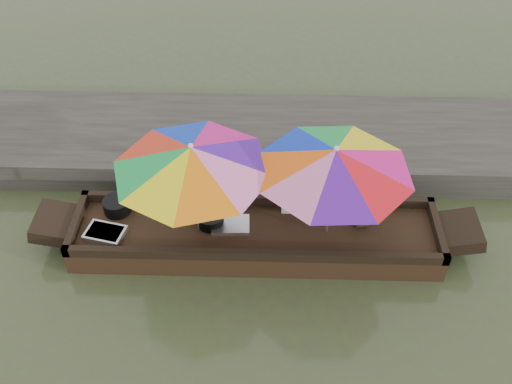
{
  "coord_description": "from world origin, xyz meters",
  "views": [
    {
      "loc": [
        0.16,
        -5.64,
        6.35
      ],
      "look_at": [
        0.0,
        0.1,
        1.0
      ],
      "focal_mm": 40.0,
      "sensor_mm": 36.0,
      "label": 1
    }
  ],
  "objects_px": {
    "tray_scallop": "(230,225)",
    "supply_bag": "(291,202)",
    "charcoal_grill": "(211,219)",
    "cooking_pot": "(117,206)",
    "boat_hull": "(256,238)",
    "umbrella_bow": "(195,189)",
    "umbrella_stern": "(331,192)",
    "vendor": "(367,194)",
    "tray_crayfish": "(105,233)"
  },
  "relations": [
    {
      "from": "boat_hull",
      "to": "supply_bag",
      "type": "bearing_deg",
      "value": 41.33
    },
    {
      "from": "charcoal_grill",
      "to": "vendor",
      "type": "height_order",
      "value": "vendor"
    },
    {
      "from": "vendor",
      "to": "umbrella_bow",
      "type": "relative_size",
      "value": 0.5
    },
    {
      "from": "umbrella_bow",
      "to": "umbrella_stern",
      "type": "relative_size",
      "value": 1.02
    },
    {
      "from": "supply_bag",
      "to": "umbrella_bow",
      "type": "bearing_deg",
      "value": -161.41
    },
    {
      "from": "tray_scallop",
      "to": "charcoal_grill",
      "type": "bearing_deg",
      "value": 171.96
    },
    {
      "from": "cooking_pot",
      "to": "boat_hull",
      "type": "bearing_deg",
      "value": -9.01
    },
    {
      "from": "boat_hull",
      "to": "tray_scallop",
      "type": "bearing_deg",
      "value": 171.3
    },
    {
      "from": "boat_hull",
      "to": "vendor",
      "type": "bearing_deg",
      "value": 7.95
    },
    {
      "from": "cooking_pot",
      "to": "supply_bag",
      "type": "bearing_deg",
      "value": 2.7
    },
    {
      "from": "cooking_pot",
      "to": "tray_scallop",
      "type": "height_order",
      "value": "cooking_pot"
    },
    {
      "from": "boat_hull",
      "to": "supply_bag",
      "type": "height_order",
      "value": "supply_bag"
    },
    {
      "from": "charcoal_grill",
      "to": "umbrella_stern",
      "type": "bearing_deg",
      "value": -3.33
    },
    {
      "from": "supply_bag",
      "to": "umbrella_stern",
      "type": "xyz_separation_m",
      "value": [
        0.51,
        -0.45,
        0.65
      ]
    },
    {
      "from": "tray_scallop",
      "to": "vendor",
      "type": "bearing_deg",
      "value": 4.76
    },
    {
      "from": "boat_hull",
      "to": "cooking_pot",
      "type": "relative_size",
      "value": 13.1
    },
    {
      "from": "vendor",
      "to": "tray_crayfish",
      "type": "bearing_deg",
      "value": -28.46
    },
    {
      "from": "vendor",
      "to": "umbrella_stern",
      "type": "bearing_deg",
      "value": -12.42
    },
    {
      "from": "boat_hull",
      "to": "supply_bag",
      "type": "distance_m",
      "value": 0.75
    },
    {
      "from": "umbrella_stern",
      "to": "cooking_pot",
      "type": "bearing_deg",
      "value": 173.93
    },
    {
      "from": "boat_hull",
      "to": "umbrella_stern",
      "type": "relative_size",
      "value": 2.5
    },
    {
      "from": "charcoal_grill",
      "to": "tray_scallop",
      "type": "bearing_deg",
      "value": -8.04
    },
    {
      "from": "vendor",
      "to": "umbrella_stern",
      "type": "relative_size",
      "value": 0.51
    },
    {
      "from": "umbrella_stern",
      "to": "umbrella_bow",
      "type": "bearing_deg",
      "value": 180.0
    },
    {
      "from": "cooking_pot",
      "to": "charcoal_grill",
      "type": "distance_m",
      "value": 1.43
    },
    {
      "from": "boat_hull",
      "to": "umbrella_bow",
      "type": "distance_m",
      "value": 1.26
    },
    {
      "from": "tray_scallop",
      "to": "supply_bag",
      "type": "relative_size",
      "value": 1.95
    },
    {
      "from": "supply_bag",
      "to": "umbrella_bow",
      "type": "distance_m",
      "value": 1.55
    },
    {
      "from": "boat_hull",
      "to": "tray_scallop",
      "type": "xyz_separation_m",
      "value": [
        -0.37,
        0.06,
        0.21
      ]
    },
    {
      "from": "tray_scallop",
      "to": "vendor",
      "type": "height_order",
      "value": "vendor"
    },
    {
      "from": "tray_scallop",
      "to": "supply_bag",
      "type": "xyz_separation_m",
      "value": [
        0.88,
        0.39,
        0.1
      ]
    },
    {
      "from": "boat_hull",
      "to": "tray_crayfish",
      "type": "bearing_deg",
      "value": -175.29
    },
    {
      "from": "vendor",
      "to": "tray_scallop",
      "type": "bearing_deg",
      "value": -29.78
    },
    {
      "from": "supply_bag",
      "to": "vendor",
      "type": "height_order",
      "value": "vendor"
    },
    {
      "from": "supply_bag",
      "to": "vendor",
      "type": "relative_size",
      "value": 0.26
    },
    {
      "from": "supply_bag",
      "to": "boat_hull",
      "type": "bearing_deg",
      "value": -138.67
    },
    {
      "from": "tray_crayfish",
      "to": "vendor",
      "type": "height_order",
      "value": "vendor"
    },
    {
      "from": "cooking_pot",
      "to": "vendor",
      "type": "height_order",
      "value": "vendor"
    },
    {
      "from": "tray_scallop",
      "to": "supply_bag",
      "type": "height_order",
      "value": "supply_bag"
    },
    {
      "from": "supply_bag",
      "to": "vendor",
      "type": "bearing_deg",
      "value": -12.69
    },
    {
      "from": "tray_scallop",
      "to": "vendor",
      "type": "relative_size",
      "value": 0.5
    },
    {
      "from": "tray_crayfish",
      "to": "umbrella_stern",
      "type": "xyz_separation_m",
      "value": [
        3.16,
        0.18,
        0.73
      ]
    },
    {
      "from": "cooking_pot",
      "to": "umbrella_stern",
      "type": "distance_m",
      "value": 3.17
    },
    {
      "from": "supply_bag",
      "to": "cooking_pot",
      "type": "bearing_deg",
      "value": -177.3
    },
    {
      "from": "supply_bag",
      "to": "umbrella_bow",
      "type": "height_order",
      "value": "umbrella_bow"
    },
    {
      "from": "vendor",
      "to": "umbrella_stern",
      "type": "distance_m",
      "value": 0.62
    },
    {
      "from": "tray_scallop",
      "to": "umbrella_bow",
      "type": "xyz_separation_m",
      "value": [
        -0.46,
        -0.06,
        0.74
      ]
    },
    {
      "from": "boat_hull",
      "to": "cooking_pot",
      "type": "distance_m",
      "value": 2.11
    },
    {
      "from": "charcoal_grill",
      "to": "supply_bag",
      "type": "xyz_separation_m",
      "value": [
        1.17,
        0.35,
        0.04
      ]
    },
    {
      "from": "tray_scallop",
      "to": "umbrella_stern",
      "type": "relative_size",
      "value": 0.26
    }
  ]
}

